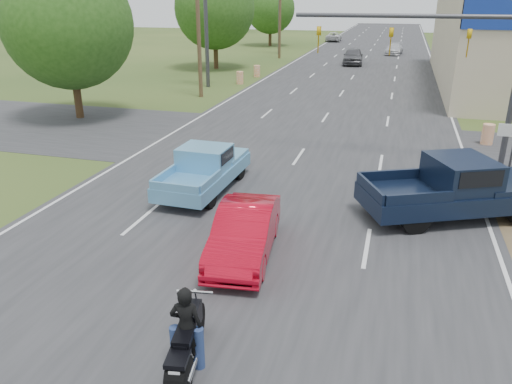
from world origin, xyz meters
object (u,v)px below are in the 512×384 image
(blue_pickup, at_px, (206,168))
(distant_car_white, at_px, (334,37))
(distant_car_silver, at_px, (394,49))
(red_convertible, at_px, (244,233))
(distant_car_grey, at_px, (353,56))
(rider, at_px, (187,331))
(navy_pickup, at_px, (460,187))
(motorcycle, at_px, (186,346))

(blue_pickup, xyz_separation_m, distant_car_white, (-3.91, 64.53, -0.17))
(distant_car_silver, height_order, distant_car_white, distant_car_white)
(red_convertible, distance_m, distant_car_grey, 42.16)
(blue_pickup, relative_size, distant_car_grey, 1.03)
(rider, relative_size, blue_pickup, 0.34)
(navy_pickup, bearing_deg, blue_pickup, -115.82)
(distant_car_silver, bearing_deg, blue_pickup, -91.12)
(distant_car_grey, height_order, distant_car_white, distant_car_grey)
(distant_car_grey, distance_m, distant_car_white, 27.47)
(rider, bearing_deg, red_convertible, -96.52)
(rider, distance_m, distant_car_white, 73.98)
(motorcycle, xyz_separation_m, blue_pickup, (-3.18, 9.18, 0.29))
(rider, height_order, distant_car_white, rider)
(red_convertible, xyz_separation_m, motorcycle, (0.28, -4.67, -0.16))
(navy_pickup, bearing_deg, distant_car_silver, 158.22)
(motorcycle, distance_m, distant_car_white, 74.05)
(navy_pickup, bearing_deg, distant_car_grey, 165.10)
(navy_pickup, relative_size, distant_car_silver, 1.42)
(navy_pickup, relative_size, distant_car_white, 1.33)
(red_convertible, relative_size, navy_pickup, 0.67)
(distant_car_silver, bearing_deg, motorcycle, -86.92)
(blue_pickup, height_order, distant_car_grey, distant_car_grey)
(motorcycle, bearing_deg, distant_car_silver, 77.82)
(motorcycle, distance_m, distant_car_silver, 57.54)
(motorcycle, relative_size, rider, 1.43)
(red_convertible, xyz_separation_m, distant_car_white, (-6.82, 69.04, -0.04))
(motorcycle, height_order, distant_car_silver, distant_car_silver)
(red_convertible, bearing_deg, blue_pickup, 116.03)
(blue_pickup, xyz_separation_m, navy_pickup, (8.81, -0.03, 0.16))
(red_convertible, height_order, navy_pickup, navy_pickup)
(rider, bearing_deg, distant_car_white, -94.31)
(red_convertible, height_order, rider, rider)
(distant_car_white, bearing_deg, motorcycle, 93.06)
(rider, relative_size, distant_car_silver, 0.38)
(motorcycle, xyz_separation_m, distant_car_white, (-7.09, 73.71, 0.12))
(motorcycle, xyz_separation_m, rider, (-0.01, 0.07, 0.30))
(distant_car_silver, bearing_deg, red_convertible, -87.43)
(red_convertible, bearing_deg, rider, -93.45)
(motorcycle, xyz_separation_m, distant_car_grey, (-1.50, 46.82, 0.29))
(navy_pickup, distance_m, distant_car_white, 65.80)
(blue_pickup, bearing_deg, navy_pickup, 1.66)
(rider, relative_size, distant_car_white, 0.35)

